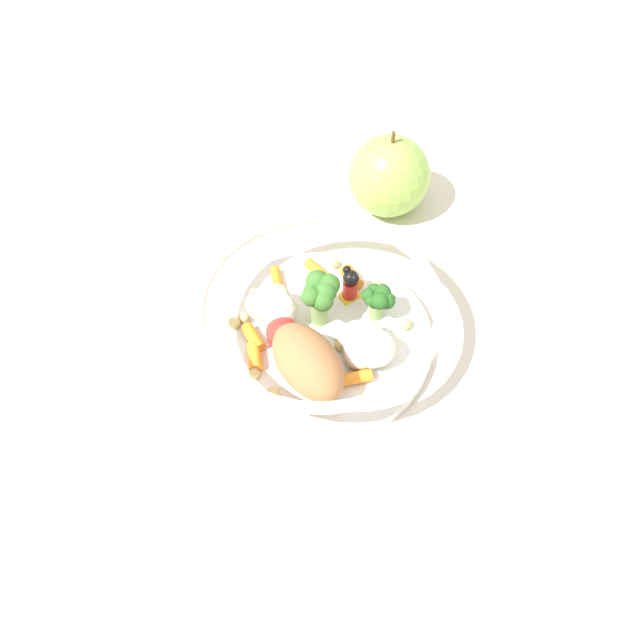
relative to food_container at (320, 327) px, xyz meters
The scene contains 3 objects.
ground_plane 0.03m from the food_container, 72.27° to the right, with size 2.40×2.40×0.00m, color silver.
food_container is the anchor object (origin of this frame).
loose_apple 0.19m from the food_container, 91.36° to the right, with size 0.08×0.08×0.09m.
Camera 1 is at (-0.12, 0.32, 0.48)m, focal length 37.43 mm.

